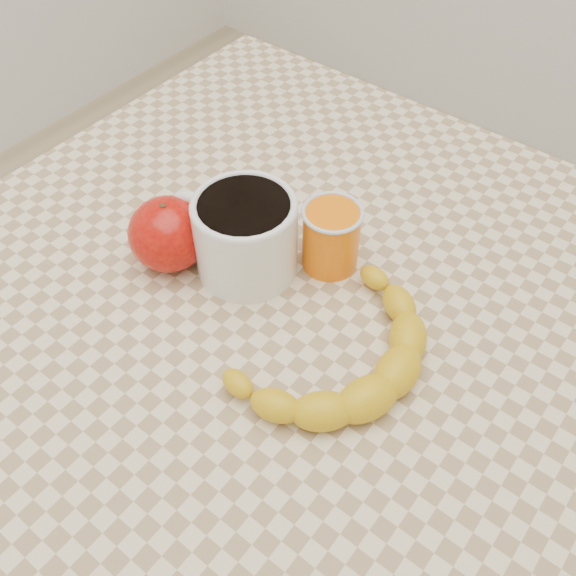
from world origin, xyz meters
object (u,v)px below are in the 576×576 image
Objects in this scene: apple at (169,234)px; table at (288,350)px; coffee_mug at (243,232)px; orange_juice_glass at (331,237)px; banana at (335,351)px.

table is at bearing 12.90° from apple.
coffee_mug is at bearing 170.80° from table.
apple is at bearing -148.33° from coffee_mug.
coffee_mug reaches higher than orange_juice_glass.
apple is 0.22m from banana.
coffee_mug is 0.09m from orange_juice_glass.
orange_juice_glass is 0.70× the size of apple.
coffee_mug is 0.16m from banana.
banana is at bearing -52.37° from orange_juice_glass.
table is 0.14m from banana.
apple is (-0.13, -0.03, 0.12)m from table.
table is 2.76× the size of banana.
coffee_mug is 0.54× the size of banana.
orange_juice_glass is (0.00, 0.07, 0.12)m from table.
coffee_mug reaches higher than apple.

